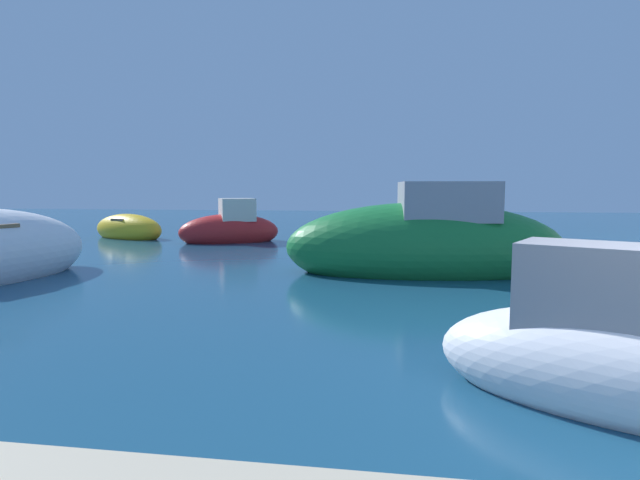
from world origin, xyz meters
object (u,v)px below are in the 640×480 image
at_px(moored_boat_3, 231,229).
at_px(moored_boat_9, 128,229).
at_px(moored_boat_7, 615,361).
at_px(moored_boat_8, 486,239).
at_px(moored_boat_0, 425,244).

xyz_separation_m(moored_boat_3, moored_boat_9, (-4.53, 0.86, -0.13)).
height_order(moored_boat_3, moored_boat_7, moored_boat_3).
height_order(moored_boat_7, moored_boat_8, moored_boat_7).
xyz_separation_m(moored_boat_8, moored_boat_9, (-13.55, 1.62, 0.02)).
bearing_deg(moored_boat_8, moored_boat_9, -22.92).
bearing_deg(moored_boat_3, moored_boat_9, -38.04).
xyz_separation_m(moored_boat_0, moored_boat_8, (2.26, 5.26, -0.36)).
distance_m(moored_boat_0, moored_boat_7, 7.37).
xyz_separation_m(moored_boat_3, moored_boat_7, (8.07, -13.28, -0.06)).
bearing_deg(moored_boat_9, moored_boat_3, 12.36).
relative_size(moored_boat_0, moored_boat_3, 1.68).
bearing_deg(moored_boat_7, moored_boat_0, 127.05).
distance_m(moored_boat_3, moored_boat_8, 9.05).
bearing_deg(moored_boat_0, moored_boat_9, -36.19).
bearing_deg(moored_boat_8, moored_boat_3, -20.93).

